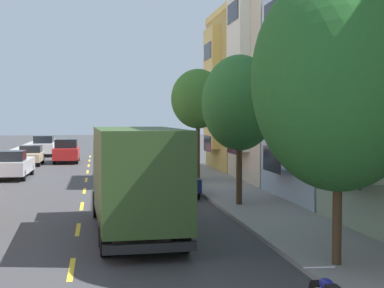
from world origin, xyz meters
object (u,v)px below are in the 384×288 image
(street_tree_nearest, at_px, (339,79))
(parked_suv_burgundy, at_px, (138,147))
(parked_wagon_sky, at_px, (153,159))
(parked_hatchback_navy, at_px, (176,180))
(delivery_box_truck, at_px, (135,174))
(parked_pickup_silver, at_px, (12,165))
(street_tree_third, at_px, (198,99))
(moving_red_sedan, at_px, (67,151))
(street_tree_second, at_px, (239,103))
(parked_wagon_teal, at_px, (162,168))
(parked_suv_white, at_px, (44,146))
(parked_hatchback_champagne, at_px, (31,155))
(parked_hatchback_forest, at_px, (133,145))

(street_tree_nearest, bearing_deg, parked_suv_burgundy, 93.13)
(parked_wagon_sky, height_order, parked_hatchback_navy, same)
(delivery_box_truck, xyz_separation_m, parked_pickup_silver, (-6.24, 17.70, -1.10))
(street_tree_third, xyz_separation_m, moving_red_sedan, (-8.20, 14.84, -3.76))
(street_tree_second, height_order, parked_pickup_silver, street_tree_second)
(street_tree_nearest, relative_size, parked_wagon_teal, 1.53)
(street_tree_third, xyz_separation_m, parked_hatchback_navy, (-2.09, -5.83, -3.99))
(parked_pickup_silver, height_order, moving_red_sedan, moving_red_sedan)
(street_tree_third, relative_size, parked_wagon_sky, 1.35)
(parked_suv_white, xyz_separation_m, parked_pickup_silver, (-0.09, -20.04, -0.16))
(street_tree_third, relative_size, parked_wagon_teal, 1.34)
(parked_suv_white, relative_size, moving_red_sedan, 1.00)
(parked_suv_burgundy, xyz_separation_m, parked_suv_white, (-8.65, 4.46, 0.00))
(street_tree_nearest, bearing_deg, parked_wagon_sky, 94.12)
(street_tree_second, bearing_deg, parked_hatchback_navy, 118.31)
(street_tree_second, xyz_separation_m, moving_red_sedan, (-8.20, 24.54, -3.31))
(parked_hatchback_champagne, xyz_separation_m, parked_wagon_teal, (8.66, -13.06, 0.05))
(parked_pickup_silver, bearing_deg, parked_hatchback_navy, -46.13)
(street_tree_nearest, distance_m, moving_red_sedan, 35.40)
(parked_hatchback_forest, bearing_deg, street_tree_third, -85.64)
(parked_hatchback_champagne, bearing_deg, street_tree_third, -49.81)
(moving_red_sedan, bearing_deg, delivery_box_truck, -82.97)
(parked_wagon_teal, distance_m, moving_red_sedan, 16.28)
(parked_hatchback_navy, relative_size, moving_red_sedan, 0.84)
(parked_wagon_sky, bearing_deg, parked_wagon_teal, -91.75)
(parked_suv_white, relative_size, parked_pickup_silver, 0.90)
(delivery_box_truck, relative_size, moving_red_sedan, 1.72)
(street_tree_second, distance_m, parked_hatchback_champagne, 25.20)
(street_tree_third, xyz_separation_m, delivery_box_truck, (-4.59, -14.43, -2.82))
(parked_pickup_silver, bearing_deg, parked_hatchback_forest, 69.55)
(street_tree_second, bearing_deg, parked_wagon_sky, 96.45)
(parked_suv_burgundy, xyz_separation_m, parked_hatchback_champagne, (-8.71, -6.06, -0.23))
(parked_suv_white, relative_size, parked_hatchback_forest, 1.20)
(street_tree_second, bearing_deg, moving_red_sedan, 108.48)
(street_tree_third, height_order, delivery_box_truck, street_tree_third)
(street_tree_nearest, relative_size, parked_hatchback_navy, 1.80)
(street_tree_second, bearing_deg, street_tree_third, 90.00)
(street_tree_third, relative_size, parked_hatchback_forest, 1.58)
(parked_wagon_sky, xyz_separation_m, moving_red_sedan, (-6.28, 7.58, 0.18))
(parked_pickup_silver, bearing_deg, parked_wagon_teal, -22.17)
(parked_wagon_sky, distance_m, parked_pickup_silver, 9.77)
(parked_suv_burgundy, distance_m, parked_wagon_sky, 11.59)
(street_tree_nearest, distance_m, parked_hatchback_forest, 46.43)
(parked_wagon_sky, bearing_deg, moving_red_sedan, 129.67)
(street_tree_third, height_order, parked_hatchback_forest, street_tree_third)
(parked_pickup_silver, bearing_deg, parked_hatchback_champagne, 89.84)
(parked_suv_burgundy, relative_size, parked_wagon_sky, 1.02)
(parked_suv_white, xyz_separation_m, moving_red_sedan, (2.54, -8.47, 0.00))
(street_tree_second, height_order, parked_hatchback_champagne, street_tree_second)
(street_tree_third, height_order, parked_wagon_teal, street_tree_third)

